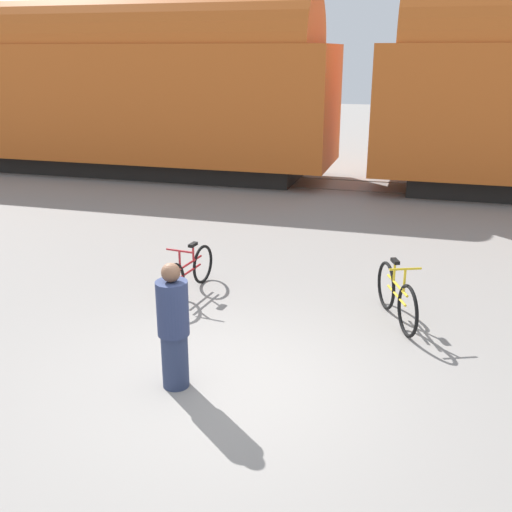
{
  "coord_description": "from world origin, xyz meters",
  "views": [
    {
      "loc": [
        2.1,
        -5.97,
        3.8
      ],
      "look_at": [
        -0.05,
        1.57,
        1.1
      ],
      "focal_mm": 42.0,
      "sensor_mm": 36.0,
      "label": 1
    }
  ],
  "objects": [
    {
      "name": "ground_plane",
      "position": [
        0.0,
        0.0,
        0.0
      ],
      "size": [
        80.0,
        80.0,
        0.0
      ],
      "primitive_type": "plane",
      "color": "gray"
    },
    {
      "name": "freight_train",
      "position": [
        0.0,
        11.61,
        2.85
      ],
      "size": [
        56.15,
        3.16,
        5.47
      ],
      "color": "black",
      "rests_on": "ground_plane"
    },
    {
      "name": "rail_far",
      "position": [
        0.0,
        12.33,
        0.01
      ],
      "size": [
        68.15,
        0.07,
        0.01
      ],
      "primitive_type": "cube",
      "color": "#4C4238",
      "rests_on": "ground_plane"
    },
    {
      "name": "person_in_navy",
      "position": [
        -0.54,
        -0.2,
        0.77
      ],
      "size": [
        0.37,
        0.37,
        1.56
      ],
      "rotation": [
        0.0,
        0.0,
        3.24
      ],
      "color": "#283351",
      "rests_on": "ground_plane"
    },
    {
      "name": "bicycle_yellow",
      "position": [
        1.86,
        2.36,
        0.39
      ],
      "size": [
        0.69,
        1.59,
        0.93
      ],
      "color": "black",
      "rests_on": "ground_plane"
    },
    {
      "name": "rail_near",
      "position": [
        0.0,
        10.9,
        0.01
      ],
      "size": [
        68.15,
        0.07,
        0.01
      ],
      "primitive_type": "cube",
      "color": "#4C4238",
      "rests_on": "ground_plane"
    },
    {
      "name": "bicycle_maroon",
      "position": [
        -1.48,
        2.54,
        0.36
      ],
      "size": [
        0.46,
        1.66,
        0.83
      ],
      "color": "black",
      "rests_on": "ground_plane"
    }
  ]
}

